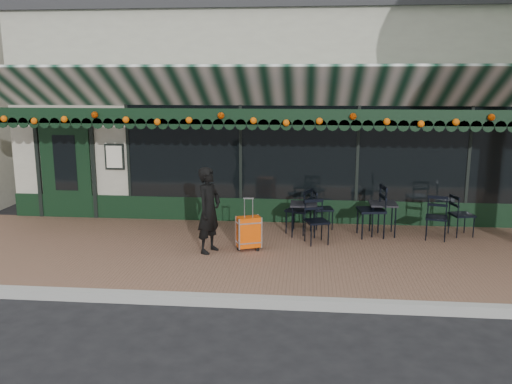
# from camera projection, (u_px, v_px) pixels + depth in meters

# --- Properties ---
(ground) EXTENTS (80.00, 80.00, 0.00)m
(ground) POSITION_uv_depth(u_px,v_px,m) (277.00, 305.00, 7.60)
(ground) COLOR black
(ground) RESTS_ON ground
(sidewalk) EXTENTS (18.00, 4.00, 0.15)m
(sidewalk) POSITION_uv_depth(u_px,v_px,m) (284.00, 255.00, 9.54)
(sidewalk) COLOR brown
(sidewalk) RESTS_ON ground
(curb) EXTENTS (18.00, 0.16, 0.15)m
(curb) POSITION_uv_depth(u_px,v_px,m) (277.00, 303.00, 7.51)
(curb) COLOR #9E9E99
(curb) RESTS_ON ground
(restaurant_building) EXTENTS (12.00, 9.60, 4.50)m
(restaurant_building) POSITION_uv_depth(u_px,v_px,m) (294.00, 111.00, 14.78)
(restaurant_building) COLOR #9C9887
(restaurant_building) RESTS_ON ground
(woman) EXTENTS (0.54, 0.64, 1.50)m
(woman) POSITION_uv_depth(u_px,v_px,m) (209.00, 210.00, 9.34)
(woman) COLOR black
(woman) RESTS_ON sidewalk
(suitcase) EXTENTS (0.46, 0.36, 0.93)m
(suitcase) POSITION_uv_depth(u_px,v_px,m) (249.00, 233.00, 9.54)
(suitcase) COLOR #E54B07
(suitcase) RESTS_ON sidewalk
(cafe_table_a) EXTENTS (0.51, 0.51, 0.63)m
(cafe_table_a) POSITION_uv_depth(u_px,v_px,m) (383.00, 206.00, 10.42)
(cafe_table_a) COLOR black
(cafe_table_a) RESTS_ON sidewalk
(cafe_table_b) EXTENTS (0.51, 0.51, 0.63)m
(cafe_table_b) POSITION_uv_depth(u_px,v_px,m) (304.00, 206.00, 10.41)
(cafe_table_b) COLOR black
(cafe_table_b) RESTS_ON sidewalk
(chair_a_left) EXTENTS (0.57, 0.57, 1.01)m
(chair_a_left) POSITION_uv_depth(u_px,v_px,m) (371.00, 211.00, 10.32)
(chair_a_left) COLOR black
(chair_a_left) RESTS_ON sidewalk
(chair_a_right) EXTENTS (0.49, 0.49, 0.81)m
(chair_a_right) POSITION_uv_depth(u_px,v_px,m) (462.00, 215.00, 10.39)
(chair_a_right) COLOR black
(chair_a_right) RESTS_ON sidewalk
(chair_a_front) EXTENTS (0.49, 0.49, 0.82)m
(chair_a_front) POSITION_uv_depth(u_px,v_px,m) (437.00, 218.00, 10.16)
(chair_a_front) COLOR black
(chair_a_front) RESTS_ON sidewalk
(chair_b_left) EXTENTS (0.58, 0.58, 0.89)m
(chair_b_left) POSITION_uv_depth(u_px,v_px,m) (299.00, 210.00, 10.60)
(chair_b_left) COLOR black
(chair_b_left) RESTS_ON sidewalk
(chair_b_right) EXTENTS (0.45, 0.45, 0.78)m
(chair_b_right) POSITION_uv_depth(u_px,v_px,m) (323.00, 209.00, 10.93)
(chair_b_right) COLOR black
(chair_b_right) RESTS_ON sidewalk
(chair_b_front) EXTENTS (0.52, 0.52, 0.81)m
(chair_b_front) POSITION_uv_depth(u_px,v_px,m) (317.00, 222.00, 9.89)
(chair_b_front) COLOR black
(chair_b_front) RESTS_ON sidewalk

